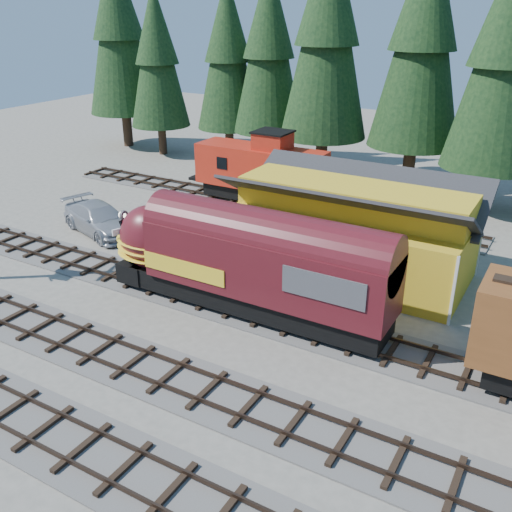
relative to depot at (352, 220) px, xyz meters
The scene contains 8 objects.
ground 10.91m from the depot, 89.99° to the right, with size 120.00×120.00×0.00m, color #6B665B.
track_main_south 16.27m from the depot, 51.34° to the right, with size 68.00×3.20×0.33m.
track_spur 12.83m from the depot, 143.13° to the left, with size 32.00×3.20×0.33m.
depot is the anchor object (origin of this frame).
locomotive 7.17m from the depot, 114.48° to the right, with size 14.42×2.87×3.92m.
caboose 12.29m from the depot, 142.35° to the left, with size 9.42×2.73×4.90m.
pickup_truck_a 9.94m from the depot, 158.77° to the right, with size 2.79×6.06×1.68m, color black.
pickup_truck_b 16.00m from the depot, behind, with size 2.54×6.26×1.82m, color #A7A9AF.
Camera 1 is at (9.68, -16.04, 13.31)m, focal length 40.00 mm.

